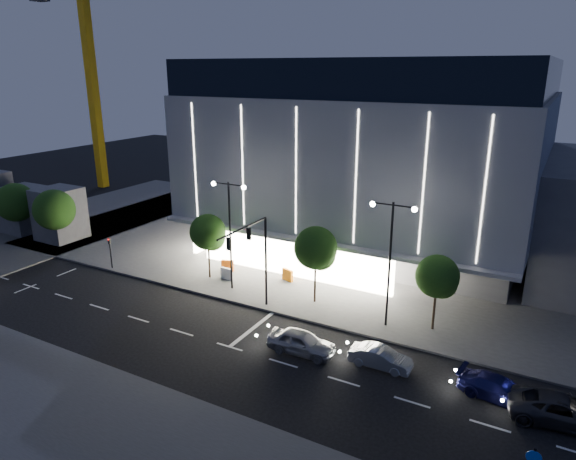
% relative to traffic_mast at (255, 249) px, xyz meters
% --- Properties ---
extents(ground, '(160.00, 160.00, 0.00)m').
position_rel_traffic_mast_xyz_m(ground, '(-1.00, -3.34, -5.03)').
color(ground, black).
rests_on(ground, ground).
extents(sidewalk_museum, '(70.00, 40.00, 0.15)m').
position_rel_traffic_mast_xyz_m(sidewalk_museum, '(4.00, 20.66, -4.95)').
color(sidewalk_museum, '#474747').
rests_on(sidewalk_museum, ground).
extents(sidewalk_west, '(16.00, 50.00, 0.15)m').
position_rel_traffic_mast_xyz_m(sidewalk_west, '(-31.00, 6.66, -4.95)').
color(sidewalk_west, '#474747').
rests_on(sidewalk_west, ground).
extents(museum, '(30.00, 25.80, 18.00)m').
position_rel_traffic_mast_xyz_m(museum, '(1.98, 18.97, 4.25)').
color(museum, '#4C4C51').
rests_on(museum, ground).
extents(traffic_mast, '(0.33, 5.89, 7.07)m').
position_rel_traffic_mast_xyz_m(traffic_mast, '(0.00, 0.00, 0.00)').
color(traffic_mast, black).
rests_on(traffic_mast, ground).
extents(street_lamp_west, '(3.16, 0.36, 9.00)m').
position_rel_traffic_mast_xyz_m(street_lamp_west, '(-4.00, 2.66, 0.93)').
color(street_lamp_west, black).
rests_on(street_lamp_west, ground).
extents(street_lamp_east, '(3.16, 0.36, 9.00)m').
position_rel_traffic_mast_xyz_m(street_lamp_east, '(9.00, 2.66, 0.93)').
color(street_lamp_east, black).
rests_on(street_lamp_east, ground).
extents(ped_signal_far, '(0.22, 0.24, 3.00)m').
position_rel_traffic_mast_xyz_m(ped_signal_far, '(-16.00, 1.16, -3.14)').
color(ped_signal_far, black).
rests_on(ped_signal_far, ground).
extents(tower_crane, '(32.00, 2.00, 28.50)m').
position_rel_traffic_mast_xyz_m(tower_crane, '(-41.92, 24.66, 15.48)').
color(tower_crane, gold).
rests_on(tower_crane, ground).
extents(tree_left, '(3.02, 3.02, 5.72)m').
position_rel_traffic_mast_xyz_m(tree_left, '(-6.97, 3.68, -0.99)').
color(tree_left, black).
rests_on(tree_left, ground).
extents(tree_mid, '(3.25, 3.25, 6.15)m').
position_rel_traffic_mast_xyz_m(tree_mid, '(3.03, 3.68, -0.69)').
color(tree_mid, black).
rests_on(tree_mid, ground).
extents(tree_right, '(2.91, 2.91, 5.51)m').
position_rel_traffic_mast_xyz_m(tree_right, '(12.03, 3.68, -1.14)').
color(tree_right, black).
rests_on(tree_right, ground).
extents(car_lead, '(4.49, 1.96, 1.51)m').
position_rel_traffic_mast_xyz_m(car_lead, '(5.41, -3.21, -4.27)').
color(car_lead, '#9D9FA4').
rests_on(car_lead, ground).
extents(car_second, '(3.82, 1.40, 1.25)m').
position_rel_traffic_mast_xyz_m(car_second, '(10.32, -2.36, -4.40)').
color(car_second, silver).
rests_on(car_second, ground).
extents(car_third, '(4.55, 2.33, 1.26)m').
position_rel_traffic_mast_xyz_m(car_third, '(17.01, -2.26, -4.40)').
color(car_third, '#161652').
rests_on(car_third, ground).
extents(car_fourth, '(5.50, 3.11, 1.45)m').
position_rel_traffic_mast_xyz_m(car_fourth, '(20.11, -2.79, -4.30)').
color(car_fourth, '#2F2F35').
rests_on(car_fourth, ground).
extents(barrier_a, '(1.13, 0.54, 1.00)m').
position_rel_traffic_mast_xyz_m(barrier_a, '(-6.46, 5.54, -4.38)').
color(barrier_a, '#D04F0B').
rests_on(barrier_a, sidewalk_museum).
extents(barrier_b, '(1.11, 0.30, 1.00)m').
position_rel_traffic_mast_xyz_m(barrier_b, '(-5.48, 3.99, -4.38)').
color(barrier_b, white).
rests_on(barrier_b, sidewalk_museum).
extents(barrier_c, '(1.12, 0.58, 1.00)m').
position_rel_traffic_mast_xyz_m(barrier_c, '(-0.79, 6.21, -4.38)').
color(barrier_c, orange).
rests_on(barrier_c, sidewalk_museum).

